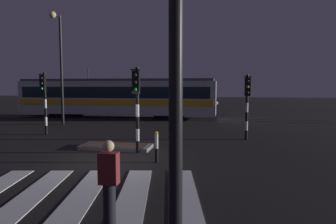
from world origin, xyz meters
TOP-DOWN VIEW (x-y plane):
  - ground_plane at (0.00, 0.00)m, footprint 120.00×120.00m
  - rail_near at (0.00, 13.21)m, footprint 80.00×0.12m
  - rail_far at (0.00, 14.65)m, footprint 80.00×0.12m
  - crosswalk_zebra at (-0.00, -3.43)m, footprint 7.53×5.08m
  - traffic_island at (-0.45, 1.95)m, footprint 3.02×1.22m
  - traffic_light_corner_far_left at (-5.58, 4.81)m, footprint 0.36×0.42m
  - traffic_light_median_centre at (0.68, 1.24)m, footprint 0.36×0.42m
  - traffic_light_corner_far_right at (5.22, 5.10)m, footprint 0.36×0.42m
  - street_lamp_trackside_left at (-6.87, 8.77)m, footprint 0.44×1.21m
  - tram at (-4.73, 13.93)m, footprint 16.67×2.58m
  - pedestrian_waiting_at_kerb at (1.94, -5.06)m, footprint 0.36×0.24m
  - bollard_island_edge at (1.76, -0.03)m, footprint 0.12×0.12m

SIDE VIEW (x-z plane):
  - ground_plane at x=0.00m, z-range 0.00..0.00m
  - crosswalk_zebra at x=0.00m, z-range 0.00..0.02m
  - rail_near at x=0.00m, z-range 0.00..0.03m
  - rail_far at x=0.00m, z-range 0.00..0.03m
  - traffic_island at x=-0.45m, z-range 0.00..0.18m
  - bollard_island_edge at x=1.76m, z-range 0.00..1.11m
  - pedestrian_waiting_at_kerb at x=1.94m, z-range 0.02..1.73m
  - tram at x=-4.73m, z-range -0.33..3.82m
  - traffic_light_corner_far_right at x=5.22m, z-range 0.52..3.76m
  - traffic_light_corner_far_left at x=-5.58m, z-range 0.55..3.97m
  - traffic_light_median_centre at x=0.68m, z-range 0.55..3.99m
  - street_lamp_trackside_left at x=-6.87m, z-range 0.98..8.45m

